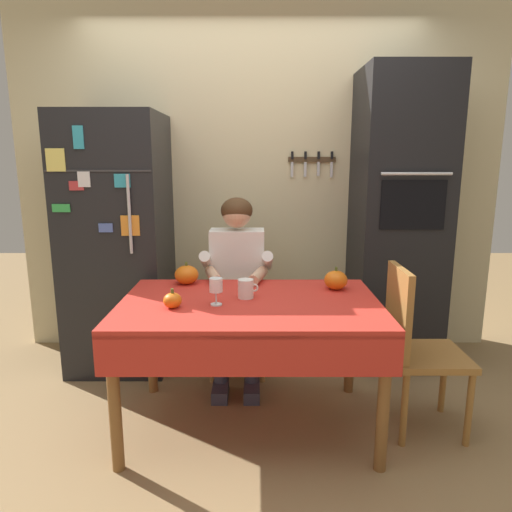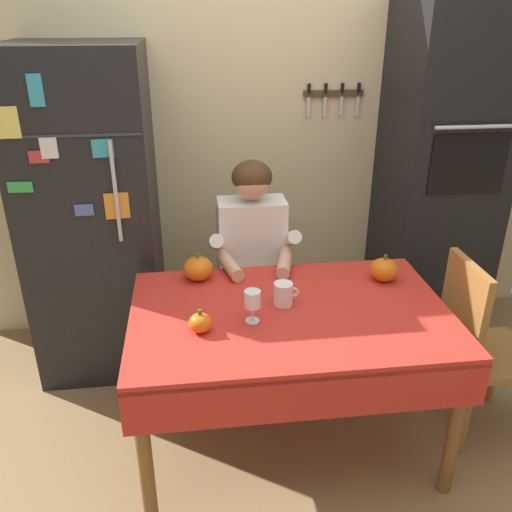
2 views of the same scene
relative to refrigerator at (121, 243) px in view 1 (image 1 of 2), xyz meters
name	(u,v)px [view 1 (image 1 of 2)]	position (x,y,z in m)	size (l,w,h in m)	color
ground_plane	(252,434)	(0.95, -0.96, -0.90)	(10.00, 10.00, 0.00)	#93754C
back_wall_assembly	(260,184)	(1.00, 0.39, 0.40)	(3.70, 0.13, 2.60)	beige
refrigerator	(121,243)	(0.00, 0.00, 0.00)	(0.68, 0.71, 1.80)	black
wall_oven	(400,222)	(2.00, 0.04, 0.15)	(0.60, 0.64, 2.10)	black
dining_table	(252,317)	(0.95, -0.88, -0.24)	(1.40, 0.90, 0.74)	brown
chair_behind_person	(240,299)	(0.86, -0.09, -0.39)	(0.40, 0.40, 0.93)	tan
seated_person	(239,275)	(0.86, -0.28, -0.16)	(0.47, 0.55, 1.25)	#38384C
chair_right_side	(417,343)	(1.85, -0.88, -0.39)	(0.40, 0.40, 0.93)	#9E6B33
coffee_mug	(248,289)	(0.93, -0.80, -0.11)	(0.11, 0.09, 0.10)	white
wine_glass	(218,286)	(0.77, -0.93, -0.06)	(0.07, 0.07, 0.15)	white
pumpkin_large	(338,280)	(1.45, -0.63, -0.10)	(0.14, 0.14, 0.13)	orange
pumpkin_medium	(174,300)	(0.55, -0.98, -0.12)	(0.10, 0.10, 0.10)	orange
pumpkin_small	(188,275)	(0.56, -0.51, -0.10)	(0.15, 0.15, 0.14)	orange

